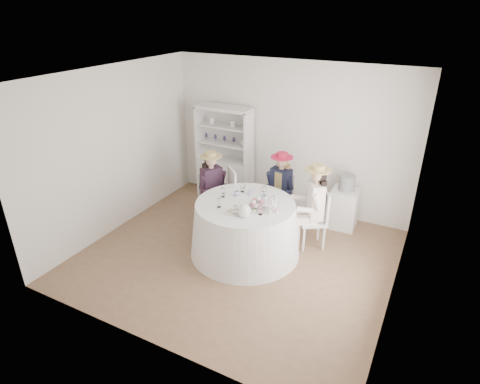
% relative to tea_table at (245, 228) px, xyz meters
% --- Properties ---
extents(ground, '(4.50, 4.50, 0.00)m').
position_rel_tea_table_xyz_m(ground, '(-0.06, -0.16, -0.43)').
color(ground, brown).
rests_on(ground, ground).
extents(ceiling, '(4.50, 4.50, 0.00)m').
position_rel_tea_table_xyz_m(ceiling, '(-0.06, -0.16, 2.27)').
color(ceiling, white).
rests_on(ceiling, wall_back).
extents(wall_back, '(4.50, 0.00, 4.50)m').
position_rel_tea_table_xyz_m(wall_back, '(-0.06, 1.84, 0.92)').
color(wall_back, white).
rests_on(wall_back, ground).
extents(wall_front, '(4.50, 0.00, 4.50)m').
position_rel_tea_table_xyz_m(wall_front, '(-0.06, -2.16, 0.92)').
color(wall_front, white).
rests_on(wall_front, ground).
extents(wall_left, '(0.00, 4.50, 4.50)m').
position_rel_tea_table_xyz_m(wall_left, '(-2.31, -0.16, 0.92)').
color(wall_left, white).
rests_on(wall_left, ground).
extents(wall_right, '(0.00, 4.50, 4.50)m').
position_rel_tea_table_xyz_m(wall_right, '(2.19, -0.16, 0.92)').
color(wall_right, white).
rests_on(wall_right, ground).
extents(tea_table, '(1.69, 1.69, 0.86)m').
position_rel_tea_table_xyz_m(tea_table, '(0.00, 0.00, 0.00)').
color(tea_table, white).
rests_on(tea_table, ground).
extents(hutch, '(1.16, 0.61, 1.82)m').
position_rel_tea_table_xyz_m(hutch, '(-1.25, 1.61, 0.22)').
color(hutch, silver).
rests_on(hutch, ground).
extents(side_table, '(0.46, 0.46, 0.69)m').
position_rel_tea_table_xyz_m(side_table, '(1.14, 1.51, -0.08)').
color(side_table, silver).
rests_on(side_table, ground).
extents(hatbox, '(0.35, 0.35, 0.27)m').
position_rel_tea_table_xyz_m(hatbox, '(1.14, 1.51, 0.40)').
color(hatbox, black).
rests_on(hatbox, side_table).
extents(guest_left, '(0.56, 0.51, 1.32)m').
position_rel_tea_table_xyz_m(guest_left, '(-0.91, 0.56, 0.32)').
color(guest_left, silver).
rests_on(guest_left, ground).
extents(guest_mid, '(0.49, 0.51, 1.32)m').
position_rel_tea_table_xyz_m(guest_mid, '(0.12, 1.07, 0.32)').
color(guest_mid, silver).
rests_on(guest_mid, ground).
extents(guest_right, '(0.60, 0.56, 1.39)m').
position_rel_tea_table_xyz_m(guest_right, '(0.84, 0.66, 0.36)').
color(guest_right, silver).
rests_on(guest_right, ground).
extents(spare_chair, '(0.61, 0.61, 1.05)m').
position_rel_tea_table_xyz_m(spare_chair, '(-0.51, 0.75, 0.14)').
color(spare_chair, silver).
rests_on(spare_chair, ground).
extents(teacup_a, '(0.10, 0.10, 0.06)m').
position_rel_tea_table_xyz_m(teacup_a, '(-0.23, 0.17, 0.46)').
color(teacup_a, white).
rests_on(teacup_a, tea_table).
extents(teacup_b, '(0.07, 0.07, 0.06)m').
position_rel_tea_table_xyz_m(teacup_b, '(-0.07, 0.30, 0.46)').
color(teacup_b, white).
rests_on(teacup_b, tea_table).
extents(teacup_c, '(0.10, 0.10, 0.07)m').
position_rel_tea_table_xyz_m(teacup_c, '(0.20, 0.21, 0.47)').
color(teacup_c, white).
rests_on(teacup_c, tea_table).
extents(flower_bowl, '(0.21, 0.21, 0.05)m').
position_rel_tea_table_xyz_m(flower_bowl, '(0.19, -0.05, 0.45)').
color(flower_bowl, white).
rests_on(flower_bowl, tea_table).
extents(flower_arrangement, '(0.19, 0.19, 0.07)m').
position_rel_tea_table_xyz_m(flower_arrangement, '(0.22, -0.08, 0.52)').
color(flower_arrangement, '#D1687D').
rests_on(flower_arrangement, tea_table).
extents(table_teapot, '(0.26, 0.19, 0.20)m').
position_rel_tea_table_xyz_m(table_teapot, '(0.17, -0.36, 0.51)').
color(table_teapot, white).
rests_on(table_teapot, tea_table).
extents(sandwich_plate, '(0.26, 0.26, 0.06)m').
position_rel_tea_table_xyz_m(sandwich_plate, '(-0.02, -0.33, 0.44)').
color(sandwich_plate, white).
rests_on(sandwich_plate, tea_table).
extents(cupcake_stand, '(0.22, 0.22, 0.20)m').
position_rel_tea_table_xyz_m(cupcake_stand, '(0.46, -0.07, 0.50)').
color(cupcake_stand, white).
rests_on(cupcake_stand, tea_table).
extents(stemware_set, '(0.86, 0.86, 0.15)m').
position_rel_tea_table_xyz_m(stemware_set, '(-0.00, -0.00, 0.50)').
color(stemware_set, white).
rests_on(stemware_set, tea_table).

